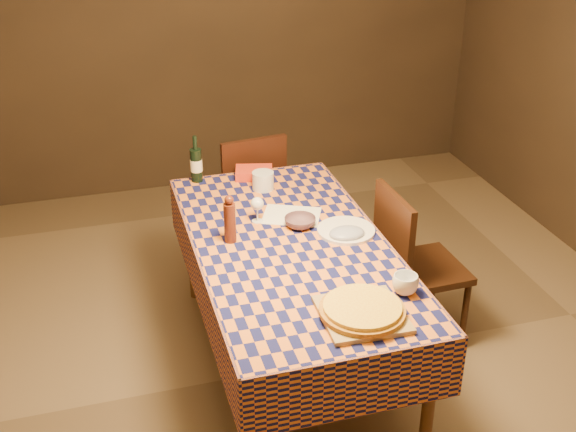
{
  "coord_description": "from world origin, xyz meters",
  "views": [
    {
      "loc": [
        -0.87,
        -2.96,
        2.53
      ],
      "look_at": [
        0.0,
        0.05,
        0.9
      ],
      "focal_mm": 45.0,
      "sensor_mm": 36.0,
      "label": 1
    }
  ],
  "objects_px": {
    "cutting_board": "(362,314)",
    "white_plate": "(346,230)",
    "bowl": "(300,222)",
    "pizza": "(362,309)",
    "chair_right": "(410,260)",
    "wine_bottle": "(196,164)",
    "dining_table": "(291,257)",
    "chair_far": "(249,192)"
  },
  "relations": [
    {
      "from": "white_plate",
      "to": "bowl",
      "type": "bearing_deg",
      "value": 149.6
    },
    {
      "from": "cutting_board",
      "to": "wine_bottle",
      "type": "height_order",
      "value": "wine_bottle"
    },
    {
      "from": "dining_table",
      "to": "cutting_board",
      "type": "distance_m",
      "value": 0.68
    },
    {
      "from": "chair_right",
      "to": "bowl",
      "type": "bearing_deg",
      "value": 171.07
    },
    {
      "from": "dining_table",
      "to": "wine_bottle",
      "type": "xyz_separation_m",
      "value": [
        -0.32,
        0.87,
        0.18
      ]
    },
    {
      "from": "pizza",
      "to": "wine_bottle",
      "type": "bearing_deg",
      "value": 105.62
    },
    {
      "from": "dining_table",
      "to": "white_plate",
      "type": "distance_m",
      "value": 0.32
    },
    {
      "from": "wine_bottle",
      "to": "chair_far",
      "type": "distance_m",
      "value": 0.57
    },
    {
      "from": "cutting_board",
      "to": "white_plate",
      "type": "distance_m",
      "value": 0.73
    },
    {
      "from": "cutting_board",
      "to": "white_plate",
      "type": "bearing_deg",
      "value": 74.95
    },
    {
      "from": "cutting_board",
      "to": "chair_far",
      "type": "distance_m",
      "value": 1.82
    },
    {
      "from": "bowl",
      "to": "chair_right",
      "type": "relative_size",
      "value": 0.17
    },
    {
      "from": "cutting_board",
      "to": "chair_far",
      "type": "relative_size",
      "value": 0.37
    },
    {
      "from": "pizza",
      "to": "wine_bottle",
      "type": "xyz_separation_m",
      "value": [
        -0.43,
        1.53,
        0.07
      ]
    },
    {
      "from": "dining_table",
      "to": "pizza",
      "type": "xyz_separation_m",
      "value": [
        0.11,
        -0.67,
        0.12
      ]
    },
    {
      "from": "dining_table",
      "to": "cutting_board",
      "type": "height_order",
      "value": "cutting_board"
    },
    {
      "from": "dining_table",
      "to": "chair_right",
      "type": "height_order",
      "value": "chair_right"
    },
    {
      "from": "bowl",
      "to": "dining_table",
      "type": "bearing_deg",
      "value": -121.06
    },
    {
      "from": "cutting_board",
      "to": "bowl",
      "type": "height_order",
      "value": "bowl"
    },
    {
      "from": "pizza",
      "to": "chair_far",
      "type": "bearing_deg",
      "value": 92.03
    },
    {
      "from": "cutting_board",
      "to": "white_plate",
      "type": "xyz_separation_m",
      "value": [
        0.19,
        0.71,
        -0.0
      ]
    },
    {
      "from": "bowl",
      "to": "pizza",
      "type": "bearing_deg",
      "value": -88.89
    },
    {
      "from": "white_plate",
      "to": "pizza",
      "type": "bearing_deg",
      "value": -105.05
    },
    {
      "from": "dining_table",
      "to": "white_plate",
      "type": "height_order",
      "value": "white_plate"
    },
    {
      "from": "bowl",
      "to": "chair_right",
      "type": "bearing_deg",
      "value": -8.93
    },
    {
      "from": "wine_bottle",
      "to": "chair_far",
      "type": "height_order",
      "value": "wine_bottle"
    },
    {
      "from": "cutting_board",
      "to": "wine_bottle",
      "type": "distance_m",
      "value": 1.6
    },
    {
      "from": "dining_table",
      "to": "chair_far",
      "type": "distance_m",
      "value": 1.15
    },
    {
      "from": "chair_far",
      "to": "chair_right",
      "type": "distance_m",
      "value": 1.24
    },
    {
      "from": "cutting_board",
      "to": "white_plate",
      "type": "relative_size",
      "value": 1.17
    },
    {
      "from": "bowl",
      "to": "chair_far",
      "type": "height_order",
      "value": "chair_far"
    },
    {
      "from": "bowl",
      "to": "white_plate",
      "type": "xyz_separation_m",
      "value": [
        0.21,
        -0.12,
        -0.02
      ]
    },
    {
      "from": "bowl",
      "to": "chair_far",
      "type": "bearing_deg",
      "value": 92.81
    },
    {
      "from": "chair_far",
      "to": "cutting_board",
      "type": "bearing_deg",
      "value": -87.97
    },
    {
      "from": "dining_table",
      "to": "chair_right",
      "type": "bearing_deg",
      "value": 5.52
    },
    {
      "from": "chair_far",
      "to": "bowl",
      "type": "bearing_deg",
      "value": -87.19
    },
    {
      "from": "white_plate",
      "to": "chair_far",
      "type": "bearing_deg",
      "value": 103.1
    },
    {
      "from": "cutting_board",
      "to": "wine_bottle",
      "type": "bearing_deg",
      "value": 105.62
    },
    {
      "from": "dining_table",
      "to": "chair_right",
      "type": "distance_m",
      "value": 0.72
    },
    {
      "from": "chair_right",
      "to": "white_plate",
      "type": "bearing_deg",
      "value": -175.99
    },
    {
      "from": "cutting_board",
      "to": "chair_right",
      "type": "bearing_deg",
      "value": 51.71
    },
    {
      "from": "pizza",
      "to": "bowl",
      "type": "bearing_deg",
      "value": 91.11
    }
  ]
}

